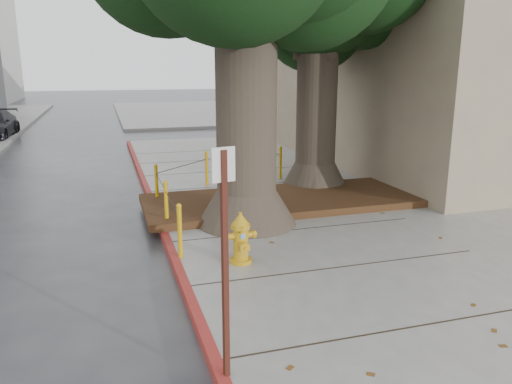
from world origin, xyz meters
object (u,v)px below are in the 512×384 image
signpost (225,253)px  car_red (292,116)px  car_silver (284,119)px  fire_hydrant (241,238)px

signpost → car_red: 24.14m
signpost → car_red: size_ratio=0.70×
car_silver → fire_hydrant: bearing=152.9°
car_silver → car_red: 2.56m
fire_hydrant → signpost: 3.24m
fire_hydrant → car_silver: (7.05, 17.10, 0.08)m
signpost → car_red: (9.28, 22.26, -0.95)m
signpost → car_red: signpost is taller
car_red → fire_hydrant: bearing=160.0°
car_red → car_silver: bearing=153.7°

